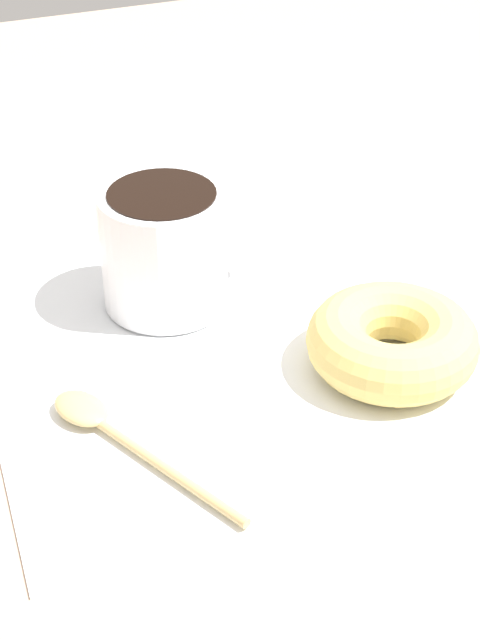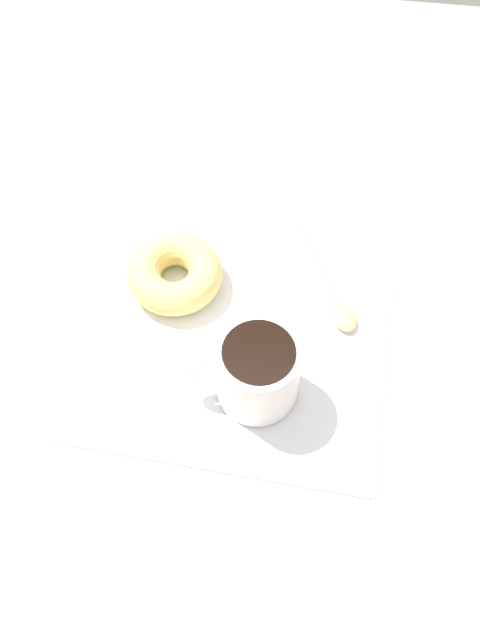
{
  "view_description": "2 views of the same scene",
  "coord_description": "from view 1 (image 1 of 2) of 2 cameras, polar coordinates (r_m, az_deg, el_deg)",
  "views": [
    {
      "loc": [
        17.27,
        50.83,
        37.88
      ],
      "look_at": [
        -1.43,
        2.99,
        2.3
      ],
      "focal_mm": 60.0,
      "sensor_mm": 36.0,
      "label": 1
    },
    {
      "loc": [
        3.34,
        -33.44,
        62.59
      ],
      "look_at": [
        -1.43,
        2.99,
        2.3
      ],
      "focal_mm": 40.0,
      "sensor_mm": 36.0,
      "label": 2
    }
  ],
  "objects": [
    {
      "name": "ground_plane",
      "position": [
        0.66,
        -2.09,
        -1.23
      ],
      "size": [
        120.0,
        120.0,
        2.0
      ],
      "primitive_type": "cube",
      "color": "tan"
    },
    {
      "name": "napkin",
      "position": [
        0.64,
        0.0,
        -1.59
      ],
      "size": [
        31.44,
        31.44,
        0.3
      ],
      "primitive_type": "cube",
      "rotation": [
        0.0,
        0.0,
        -0.05
      ],
      "color": "white",
      "rests_on": "ground_plane"
    },
    {
      "name": "coffee_cup",
      "position": [
        0.66,
        -3.92,
        3.97
      ],
      "size": [
        10.77,
        7.8,
        7.68
      ],
      "color": "white",
      "rests_on": "napkin"
    },
    {
      "name": "donut",
      "position": [
        0.62,
        8.13,
        -1.14
      ],
      "size": [
        9.93,
        9.93,
        3.52
      ],
      "primitive_type": "torus",
      "color": "#E5C66B",
      "rests_on": "napkin"
    },
    {
      "name": "spoon",
      "position": [
        0.58,
        -7.11,
        -5.65
      ],
      "size": [
        7.38,
        13.48,
        0.9
      ],
      "color": "#D8B772",
      "rests_on": "napkin"
    }
  ]
}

